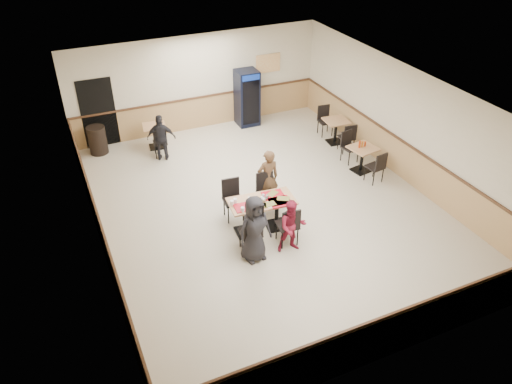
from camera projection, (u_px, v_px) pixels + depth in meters
name	position (u px, v px, depth m)	size (l,w,h in m)	color
ground	(265.00, 206.00, 12.48)	(10.00, 10.00, 0.00)	beige
room_shell	(283.00, 131.00, 14.72)	(10.00, 10.00, 10.00)	silver
main_table	(262.00, 210.00, 11.41)	(1.57, 0.89, 0.80)	black
main_chairs	(259.00, 212.00, 11.41)	(1.49, 1.88, 1.02)	black
diner_woman_left	(254.00, 229.00, 10.42)	(0.76, 0.49, 1.55)	black
diner_woman_right	(292.00, 226.00, 10.73)	(0.62, 0.48, 1.27)	maroon
diner_man_opposite	(268.00, 178.00, 12.14)	(0.56, 0.37, 1.53)	brown
lone_diner	(161.00, 138.00, 14.12)	(0.81, 0.34, 1.38)	black
tabletop_clutter	(265.00, 201.00, 11.20)	(1.35, 0.75, 0.12)	#B70C1B
side_table_near	(362.00, 156.00, 13.67)	(0.79, 0.79, 0.74)	black
side_table_near_chair_south	(375.00, 166.00, 13.23)	(0.43, 0.43, 0.93)	black
side_table_near_chair_north	(350.00, 147.00, 14.13)	(0.43, 0.43, 0.93)	black
side_table_far	(336.00, 128.00, 15.10)	(0.76, 0.76, 0.75)	black
side_table_far_chair_south	(347.00, 137.00, 14.65)	(0.44, 0.44, 0.95)	black
side_table_far_chair_north	(326.00, 121.00, 15.57)	(0.44, 0.44, 0.95)	black
condiment_caddy	(362.00, 144.00, 13.51)	(0.23, 0.06, 0.20)	#AC330C
back_table	(155.00, 133.00, 14.85)	(0.75, 0.75, 0.71)	black
back_table_chair_lone	(160.00, 142.00, 14.43)	(0.42, 0.42, 0.90)	black
pepsi_cooler	(247.00, 98.00, 16.00)	(0.70, 0.71, 1.81)	black
trash_bin	(97.00, 140.00, 14.59)	(0.53, 0.53, 0.83)	black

